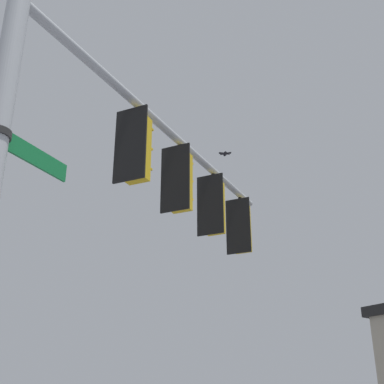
{
  "coord_description": "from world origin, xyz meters",
  "views": [
    {
      "loc": [
        3.91,
        -3.5,
        1.88
      ],
      "look_at": [
        0.18,
        4.4,
        5.64
      ],
      "focal_mm": 49.51,
      "sensor_mm": 36.0,
      "label": 1
    }
  ],
  "objects_px": {
    "traffic_light_mid_outer": "(214,207)",
    "traffic_light_mid_inner": "(180,181)",
    "traffic_light_nearest_pole": "(137,149)",
    "traffic_light_arm_end": "(241,228)",
    "street_name_sign": "(17,146)",
    "bird_flying": "(225,154)"
  },
  "relations": [
    {
      "from": "traffic_light_arm_end",
      "to": "bird_flying",
      "type": "height_order",
      "value": "bird_flying"
    },
    {
      "from": "traffic_light_mid_inner",
      "to": "traffic_light_arm_end",
      "type": "distance_m",
      "value": 2.74
    },
    {
      "from": "bird_flying",
      "to": "traffic_light_mid_outer",
      "type": "bearing_deg",
      "value": -73.54
    },
    {
      "from": "traffic_light_mid_inner",
      "to": "traffic_light_mid_outer",
      "type": "height_order",
      "value": "same"
    },
    {
      "from": "traffic_light_nearest_pole",
      "to": "traffic_light_mid_outer",
      "type": "distance_m",
      "value": 2.74
    },
    {
      "from": "traffic_light_mid_inner",
      "to": "street_name_sign",
      "type": "xyz_separation_m",
      "value": [
        -0.15,
        -3.68,
        -1.06
      ]
    },
    {
      "from": "traffic_light_nearest_pole",
      "to": "traffic_light_mid_inner",
      "type": "height_order",
      "value": "same"
    },
    {
      "from": "bird_flying",
      "to": "traffic_light_arm_end",
      "type": "bearing_deg",
      "value": -58.29
    },
    {
      "from": "traffic_light_mid_outer",
      "to": "traffic_light_arm_end",
      "type": "relative_size",
      "value": 1.0
    },
    {
      "from": "traffic_light_arm_end",
      "to": "street_name_sign",
      "type": "height_order",
      "value": "traffic_light_arm_end"
    },
    {
      "from": "traffic_light_mid_outer",
      "to": "traffic_light_arm_end",
      "type": "distance_m",
      "value": 1.37
    },
    {
      "from": "traffic_light_mid_inner",
      "to": "traffic_light_mid_outer",
      "type": "bearing_deg",
      "value": 87.66
    },
    {
      "from": "traffic_light_nearest_pole",
      "to": "traffic_light_arm_end",
      "type": "bearing_deg",
      "value": 87.66
    },
    {
      "from": "traffic_light_nearest_pole",
      "to": "traffic_light_mid_outer",
      "type": "height_order",
      "value": "same"
    },
    {
      "from": "traffic_light_nearest_pole",
      "to": "bird_flying",
      "type": "distance_m",
      "value": 6.18
    },
    {
      "from": "traffic_light_mid_outer",
      "to": "traffic_light_mid_inner",
      "type": "bearing_deg",
      "value": -92.34
    },
    {
      "from": "traffic_light_arm_end",
      "to": "street_name_sign",
      "type": "distance_m",
      "value": 6.5
    },
    {
      "from": "traffic_light_mid_inner",
      "to": "traffic_light_arm_end",
      "type": "bearing_deg",
      "value": 87.66
    },
    {
      "from": "traffic_light_mid_inner",
      "to": "traffic_light_nearest_pole",
      "type": "bearing_deg",
      "value": -92.34
    },
    {
      "from": "traffic_light_nearest_pole",
      "to": "traffic_light_mid_inner",
      "type": "bearing_deg",
      "value": 87.66
    },
    {
      "from": "traffic_light_mid_outer",
      "to": "street_name_sign",
      "type": "bearing_deg",
      "value": -92.33
    },
    {
      "from": "traffic_light_nearest_pole",
      "to": "street_name_sign",
      "type": "relative_size",
      "value": 1.06
    }
  ]
}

